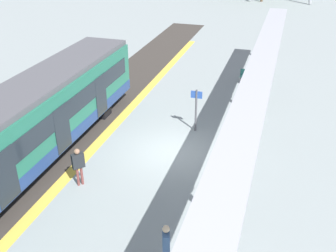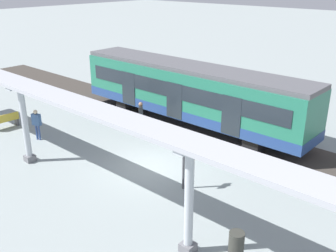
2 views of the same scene
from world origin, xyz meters
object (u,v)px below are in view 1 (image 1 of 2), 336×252
(platform_info_sign, at_px, (196,106))
(passenger_waiting_near_edge, at_px, (78,163))
(trash_bin, at_px, (250,97))
(passenger_by_the_benches, at_px, (166,242))
(bench_mid_platform, at_px, (252,76))
(train_near_carriage, at_px, (35,121))
(canopy_pillar_fourth, at_px, (275,37))
(canopy_pillar_second, at_px, (234,190))
(canopy_pillar_third, at_px, (262,84))

(platform_info_sign, xyz_separation_m, passenger_waiting_near_edge, (-3.31, -5.83, -0.29))
(trash_bin, distance_m, passenger_by_the_benches, 12.91)
(bench_mid_platform, distance_m, passenger_by_the_benches, 16.39)
(train_near_carriage, height_order, canopy_pillar_fourth, canopy_pillar_fourth)
(canopy_pillar_fourth, bearing_deg, platform_info_sign, -103.45)
(train_near_carriage, height_order, bench_mid_platform, train_near_carriage)
(train_near_carriage, relative_size, platform_info_sign, 6.75)
(canopy_pillar_second, relative_size, canopy_pillar_third, 1.00)
(train_near_carriage, xyz_separation_m, canopy_pillar_second, (8.86, -2.39, 0.03))
(canopy_pillar_third, relative_size, bench_mid_platform, 2.43)
(bench_mid_platform, bearing_deg, train_near_carriage, -123.37)
(train_near_carriage, bearing_deg, passenger_by_the_benches, -31.29)
(canopy_pillar_second, distance_m, trash_bin, 10.98)
(train_near_carriage, distance_m, canopy_pillar_second, 9.17)
(canopy_pillar_second, xyz_separation_m, trash_bin, (-0.69, 10.87, -1.37))
(platform_info_sign, bearing_deg, passenger_waiting_near_edge, -119.59)
(canopy_pillar_fourth, xyz_separation_m, passenger_waiting_near_edge, (-6.20, -17.92, -0.83))
(bench_mid_platform, xyz_separation_m, trash_bin, (0.28, -3.49, 0.05))
(canopy_pillar_third, bearing_deg, passenger_by_the_benches, -98.10)
(train_near_carriage, height_order, passenger_waiting_near_edge, train_near_carriage)
(train_near_carriage, bearing_deg, platform_info_sign, 37.37)
(passenger_by_the_benches, bearing_deg, canopy_pillar_third, 81.90)
(canopy_pillar_fourth, bearing_deg, passenger_waiting_near_edge, -109.09)
(train_near_carriage, relative_size, bench_mid_platform, 9.81)
(train_near_carriage, distance_m, passenger_waiting_near_edge, 3.05)
(platform_info_sign, bearing_deg, canopy_pillar_second, -67.37)
(canopy_pillar_third, relative_size, trash_bin, 3.74)
(bench_mid_platform, distance_m, trash_bin, 3.51)
(platform_info_sign, bearing_deg, canopy_pillar_fourth, 76.55)
(trash_bin, bearing_deg, train_near_carriage, -133.93)
(train_near_carriage, distance_m, bench_mid_platform, 14.41)
(canopy_pillar_second, bearing_deg, passenger_by_the_benches, -129.46)
(canopy_pillar_second, distance_m, passenger_waiting_near_edge, 6.36)
(bench_mid_platform, bearing_deg, platform_info_sign, -104.54)
(train_near_carriage, bearing_deg, passenger_waiting_near_edge, -25.65)
(canopy_pillar_second, height_order, bench_mid_platform, canopy_pillar_second)
(bench_mid_platform, bearing_deg, canopy_pillar_second, -86.14)
(canopy_pillar_second, height_order, canopy_pillar_third, same)
(platform_info_sign, bearing_deg, bench_mid_platform, 75.46)
(train_near_carriage, xyz_separation_m, canopy_pillar_third, (8.86, 7.16, 0.03))
(canopy_pillar_fourth, height_order, passenger_by_the_benches, canopy_pillar_fourth)
(canopy_pillar_fourth, xyz_separation_m, platform_info_sign, (-2.89, -12.09, -0.53))
(canopy_pillar_third, bearing_deg, train_near_carriage, -141.04)
(canopy_pillar_third, distance_m, passenger_waiting_near_edge, 10.50)
(train_near_carriage, relative_size, canopy_pillar_second, 4.04)
(passenger_by_the_benches, bearing_deg, bench_mid_platform, 87.64)
(bench_mid_platform, height_order, passenger_by_the_benches, passenger_by_the_benches)
(canopy_pillar_fourth, relative_size, passenger_by_the_benches, 2.21)
(canopy_pillar_third, xyz_separation_m, canopy_pillar_fourth, (0.00, 9.49, 0.00))
(canopy_pillar_fourth, height_order, trash_bin, canopy_pillar_fourth)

